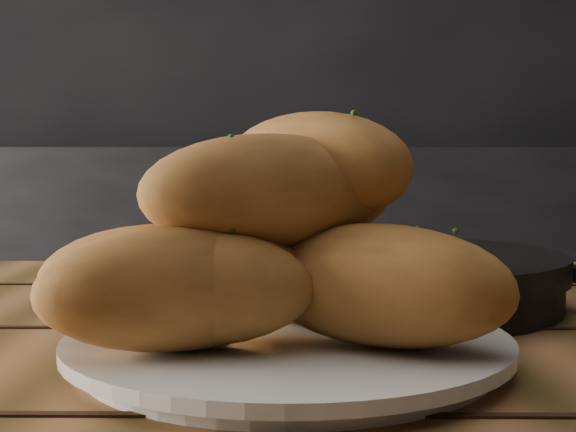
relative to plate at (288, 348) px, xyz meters
name	(u,v)px	position (x,y,z in m)	size (l,w,h in m)	color
back_wall	(113,12)	(-0.60, 2.19, 0.59)	(4.00, 0.04, 2.70)	black
counter	(95,298)	(-0.60, 1.89, -0.31)	(2.80, 0.60, 0.90)	black
plate	(288,348)	(0.00, 0.00, 0.00)	(0.27, 0.27, 0.02)	silver
bread_rolls	(267,247)	(-0.01, 0.00, 0.06)	(0.30, 0.25, 0.14)	#BA7633
skillet	(392,278)	(0.09, 0.20, 0.01)	(0.43, 0.30, 0.05)	black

